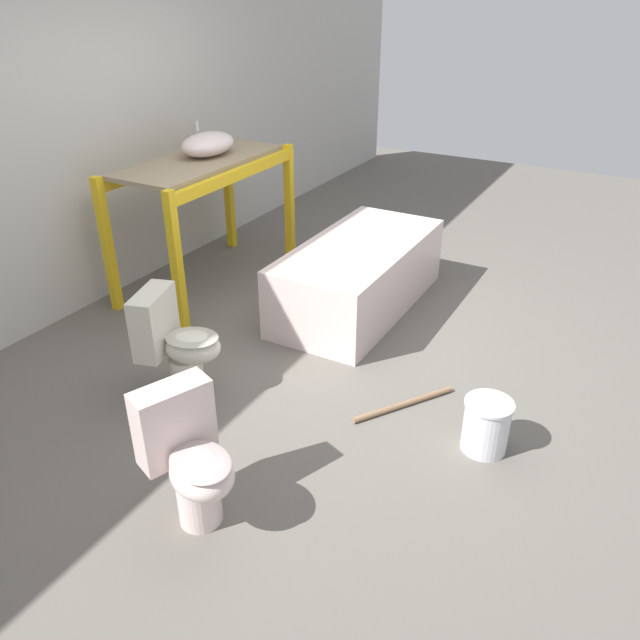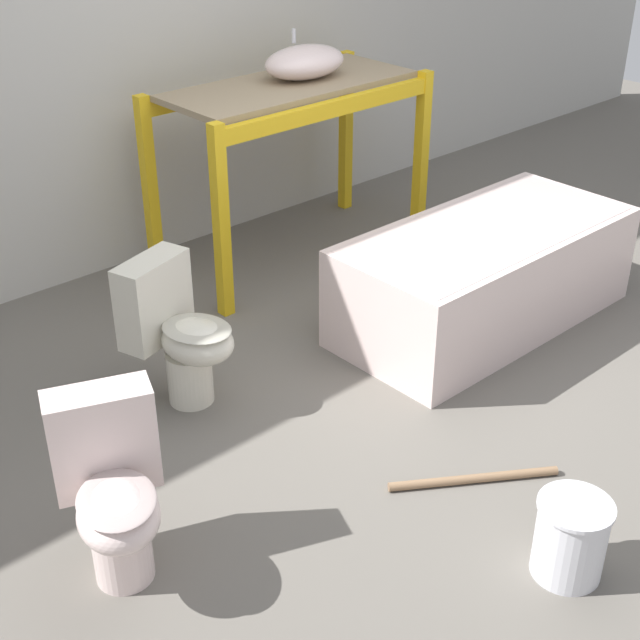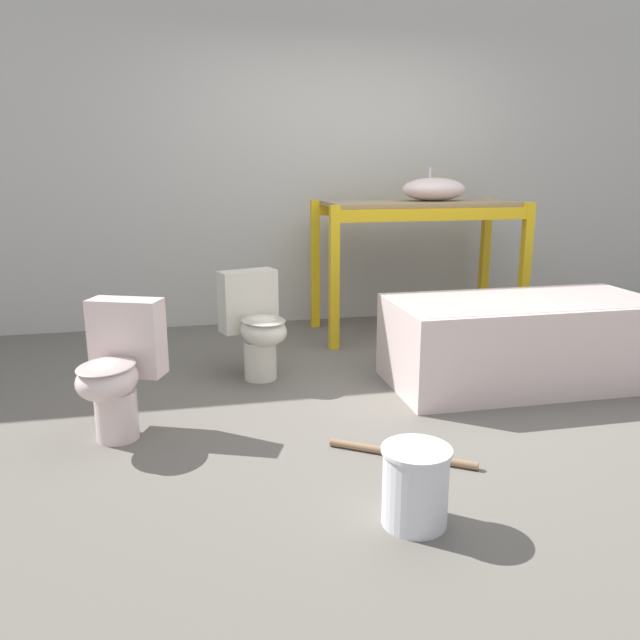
% 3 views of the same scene
% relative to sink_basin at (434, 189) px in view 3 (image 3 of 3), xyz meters
% --- Properties ---
extents(ground_plane, '(12.00, 12.00, 0.00)m').
position_rel_sink_basin_xyz_m(ground_plane, '(-0.69, -1.40, -1.18)').
color(ground_plane, '#666059').
extents(warehouse_wall_rear, '(10.80, 0.08, 3.20)m').
position_rel_sink_basin_xyz_m(warehouse_wall_rear, '(-0.69, 0.63, 0.42)').
color(warehouse_wall_rear, beige).
rests_on(warehouse_wall_rear, ground_plane).
extents(shelving_rack, '(1.65, 0.76, 1.09)m').
position_rel_sink_basin_xyz_m(shelving_rack, '(-0.13, -0.02, -0.28)').
color(shelving_rack, yellow).
rests_on(shelving_rack, ground_plane).
extents(sink_basin, '(0.53, 0.35, 0.27)m').
position_rel_sink_basin_xyz_m(sink_basin, '(0.00, 0.00, 0.00)').
color(sink_basin, silver).
rests_on(sink_basin, shelving_rack).
extents(bathtub_main, '(1.69, 0.79, 0.55)m').
position_rel_sink_basin_xyz_m(bathtub_main, '(0.08, -1.37, -0.87)').
color(bathtub_main, silver).
rests_on(bathtub_main, ground_plane).
extents(toilet_near, '(0.49, 0.59, 0.70)m').
position_rel_sink_basin_xyz_m(toilet_near, '(-2.37, -1.67, -0.82)').
color(toilet_near, silver).
rests_on(toilet_near, ground_plane).
extents(toilet_far, '(0.46, 0.57, 0.70)m').
position_rel_sink_basin_xyz_m(toilet_far, '(-1.57, -0.89, -0.82)').
color(toilet_far, silver).
rests_on(toilet_far, ground_plane).
extents(bucket_white, '(0.28, 0.28, 0.32)m').
position_rel_sink_basin_xyz_m(bucket_white, '(-1.18, -2.78, -1.02)').
color(bucket_white, silver).
rests_on(bucket_white, ground_plane).
extents(loose_pipe, '(0.63, 0.43, 0.04)m').
position_rel_sink_basin_xyz_m(loose_pipe, '(-1.03, -2.23, -1.17)').
color(loose_pipe, '#8C6B4C').
rests_on(loose_pipe, ground_plane).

